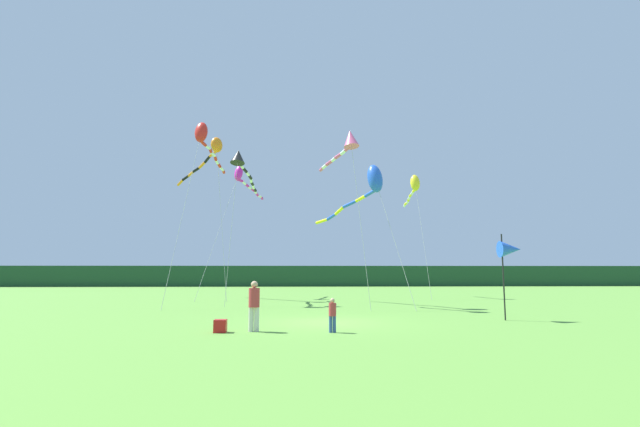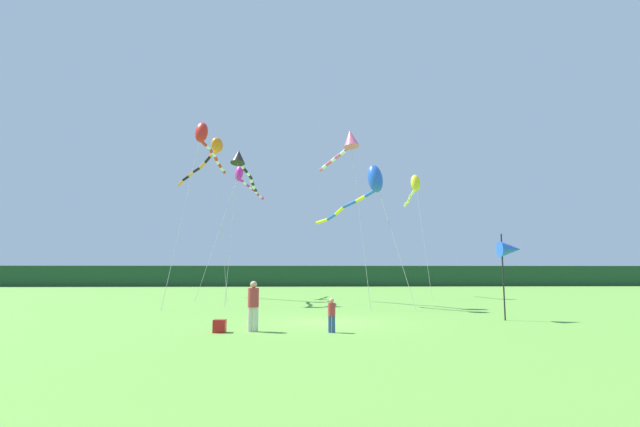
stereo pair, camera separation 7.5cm
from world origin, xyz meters
name	(u,v)px [view 1 (the left image)]	position (x,y,z in m)	size (l,w,h in m)	color
ground_plane	(327,322)	(0.00, 0.00, 0.00)	(120.00, 120.00, 0.00)	#5B9338
distant_treeline	(308,276)	(0.00, 45.00, 1.35)	(108.00, 3.92, 2.71)	#1E4228
person_adult	(254,303)	(-2.60, -2.68, 0.94)	(0.37, 0.37, 1.68)	silver
person_child	(332,313)	(0.02, -3.04, 0.63)	(0.25, 0.25, 1.12)	#334C8C
cooler_box	(220,326)	(-3.68, -2.87, 0.21)	(0.40, 0.35, 0.42)	red
banner_flag_pole	(510,250)	(7.74, 0.47, 2.89)	(0.90, 0.70, 3.56)	black
kite_orange	(211,153)	(-7.81, 15.70, 10.85)	(5.39, 6.96, 11.89)	#B2B2B2
kite_red	(204,138)	(-7.31, 10.87, 10.57)	(1.66, 9.07, 11.59)	#B2B2B2
kite_blue	(369,184)	(3.04, 8.40, 7.15)	(4.82, 9.08, 8.34)	#B2B2B2
kite_yellow	(414,186)	(7.94, 17.20, 8.70)	(0.79, 6.41, 9.62)	#B2B2B2
kite_magenta	(242,178)	(-5.68, 17.65, 9.35)	(3.79, 8.25, 10.34)	#B2B2B2
kite_rainbow	(348,142)	(1.63, 6.94, 9.29)	(2.47, 4.65, 10.02)	#B2B2B2
kite_black	(240,161)	(-4.98, 11.01, 9.10)	(1.36, 6.66, 9.84)	#B2B2B2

